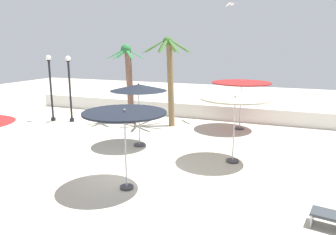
# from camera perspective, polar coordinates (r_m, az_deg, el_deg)

# --- Properties ---
(ground_plane) EXTENTS (56.00, 56.00, 0.00)m
(ground_plane) POSITION_cam_1_polar(r_m,az_deg,el_deg) (12.05, -6.06, -9.83)
(ground_plane) COLOR beige
(boundary_wall) EXTENTS (25.20, 0.30, 0.91)m
(boundary_wall) POSITION_cam_1_polar(r_m,az_deg,el_deg) (20.70, 6.46, 1.00)
(boundary_wall) COLOR silver
(boundary_wall) RESTS_ON ground_plane
(patio_umbrella_0) EXTENTS (2.63, 2.63, 2.66)m
(patio_umbrella_0) POSITION_cam_1_polar(r_m,az_deg,el_deg) (10.16, -7.66, 0.26)
(patio_umbrella_0) COLOR #333338
(patio_umbrella_0) RESTS_ON ground_plane
(patio_umbrella_2) EXTENTS (2.57, 2.57, 2.94)m
(patio_umbrella_2) POSITION_cam_1_polar(r_m,az_deg,el_deg) (14.66, -5.21, 5.16)
(patio_umbrella_2) COLOR #333338
(patio_umbrella_2) RESTS_ON ground_plane
(patio_umbrella_3) EXTENTS (3.19, 3.19, 2.74)m
(patio_umbrella_3) POSITION_cam_1_polar(r_m,az_deg,el_deg) (18.12, 12.81, 5.67)
(patio_umbrella_3) COLOR #333338
(patio_umbrella_3) RESTS_ON ground_plane
(patio_umbrella_4) EXTENTS (2.69, 2.69, 2.70)m
(patio_umbrella_4) POSITION_cam_1_polar(r_m,az_deg,el_deg) (12.76, 11.75, 2.69)
(patio_umbrella_4) COLOR #333338
(patio_umbrella_4) RESTS_ON ground_plane
(palm_tree_0) EXTENTS (2.07, 2.14, 4.68)m
(palm_tree_0) POSITION_cam_1_polar(r_m,az_deg,el_deg) (19.26, -6.95, 7.46)
(palm_tree_0) COLOR brown
(palm_tree_0) RESTS_ON ground_plane
(palm_tree_1) EXTENTS (3.01, 3.01, 5.07)m
(palm_tree_1) POSITION_cam_1_polar(r_m,az_deg,el_deg) (18.42, 0.28, 8.34)
(palm_tree_1) COLOR brown
(palm_tree_1) RESTS_ON ground_plane
(lamp_post_0) EXTENTS (0.32, 0.32, 3.99)m
(lamp_post_0) POSITION_cam_1_polar(r_m,az_deg,el_deg) (20.43, -16.93, 5.50)
(lamp_post_0) COLOR black
(lamp_post_0) RESTS_ON ground_plane
(lamp_post_1) EXTENTS (0.32, 0.32, 4.03)m
(lamp_post_1) POSITION_cam_1_polar(r_m,az_deg,el_deg) (21.01, -19.99, 5.55)
(lamp_post_1) COLOR black
(lamp_post_1) RESTS_ON ground_plane
(seagull_0) EXTENTS (0.96, 1.01, 0.17)m
(seagull_0) POSITION_cam_1_polar(r_m,az_deg,el_deg) (20.04, 11.06, 19.05)
(seagull_0) COLOR white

